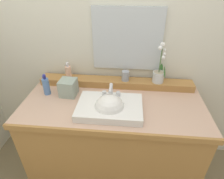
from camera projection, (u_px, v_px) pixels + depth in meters
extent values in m
cube|color=#75684A|center=(113.00, 170.00, 1.97)|extent=(3.38, 3.84, 0.10)
cube|color=beige|center=(118.00, 31.00, 1.63)|extent=(3.38, 0.20, 2.54)
cube|color=#A7753C|center=(113.00, 140.00, 1.73)|extent=(1.41, 0.64, 0.80)
cube|color=tan|center=(113.00, 104.00, 1.50)|extent=(1.44, 0.66, 0.04)
cube|color=#A7753C|center=(109.00, 134.00, 1.22)|extent=(1.44, 0.02, 0.04)
cube|color=#A7753C|center=(116.00, 83.00, 1.69)|extent=(1.36, 0.13, 0.06)
cube|color=white|center=(110.00, 107.00, 1.39)|extent=(0.48, 0.33, 0.06)
sphere|color=white|center=(109.00, 109.00, 1.38)|extent=(0.23, 0.23, 0.23)
cylinder|color=silver|center=(111.00, 90.00, 1.44)|extent=(0.02, 0.02, 0.10)
cylinder|color=silver|center=(110.00, 88.00, 1.37)|extent=(0.02, 0.11, 0.02)
sphere|color=silver|center=(111.00, 85.00, 1.42)|extent=(0.03, 0.03, 0.03)
cylinder|color=silver|center=(104.00, 93.00, 1.47)|extent=(0.03, 0.03, 0.04)
cylinder|color=silver|center=(118.00, 94.00, 1.46)|extent=(0.03, 0.03, 0.04)
cylinder|color=silver|center=(158.00, 77.00, 1.62)|extent=(0.10, 0.10, 0.09)
cylinder|color=tan|center=(159.00, 73.00, 1.60)|extent=(0.09, 0.09, 0.01)
cylinder|color=#476B38|center=(161.00, 59.00, 1.53)|extent=(0.01, 0.01, 0.24)
ellipsoid|color=#387033|center=(161.00, 68.00, 1.62)|extent=(0.04, 0.04, 0.10)
ellipsoid|color=#387033|center=(165.00, 72.00, 1.56)|extent=(0.04, 0.04, 0.10)
sphere|color=white|center=(163.00, 58.00, 1.52)|extent=(0.03, 0.03, 0.03)
sphere|color=white|center=(164.00, 54.00, 1.51)|extent=(0.02, 0.02, 0.02)
sphere|color=white|center=(164.00, 50.00, 1.51)|extent=(0.03, 0.03, 0.03)
sphere|color=white|center=(160.00, 48.00, 1.47)|extent=(0.04, 0.04, 0.04)
sphere|color=white|center=(163.00, 44.00, 1.46)|extent=(0.03, 0.03, 0.03)
cylinder|color=beige|center=(68.00, 72.00, 1.70)|extent=(0.05, 0.05, 0.10)
cylinder|color=silver|center=(68.00, 66.00, 1.66)|extent=(0.02, 0.02, 0.02)
cylinder|color=silver|center=(67.00, 64.00, 1.65)|extent=(0.02, 0.02, 0.02)
cylinder|color=silver|center=(67.00, 64.00, 1.64)|extent=(0.01, 0.03, 0.01)
cylinder|color=#92989F|center=(125.00, 76.00, 1.64)|extent=(0.07, 0.07, 0.09)
cylinder|color=#547BB6|center=(46.00, 86.00, 1.56)|extent=(0.06, 0.06, 0.14)
cylinder|color=navy|center=(44.00, 78.00, 1.51)|extent=(0.02, 0.02, 0.02)
cylinder|color=navy|center=(44.00, 76.00, 1.50)|extent=(0.02, 0.02, 0.02)
cylinder|color=navy|center=(43.00, 76.00, 1.49)|extent=(0.01, 0.03, 0.01)
cube|color=#8E9E92|center=(68.00, 88.00, 1.55)|extent=(0.14, 0.14, 0.14)
cube|color=silver|center=(127.00, 40.00, 1.55)|extent=(0.58, 0.02, 0.52)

